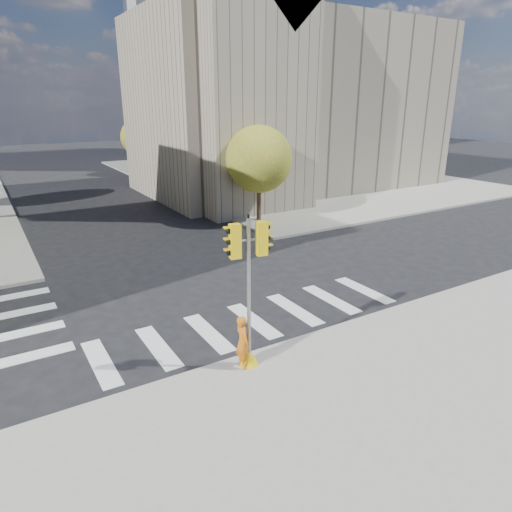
{
  "coord_description": "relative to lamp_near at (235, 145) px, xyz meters",
  "views": [
    {
      "loc": [
        -7.72,
        -14.72,
        7.52
      ],
      "look_at": [
        0.53,
        -1.12,
        2.1
      ],
      "focal_mm": 32.0,
      "sensor_mm": 36.0,
      "label": 1
    }
  ],
  "objects": [
    {
      "name": "tree_re_far",
      "position": [
        -0.5,
        20.0,
        -0.71
      ],
      "size": [
        4.0,
        4.0,
        5.88
      ],
      "color": "#382616",
      "rests_on": "ground"
    },
    {
      "name": "ground",
      "position": [
        -8.0,
        -14.0,
        -4.58
      ],
      "size": [
        160.0,
        160.0,
        0.0
      ],
      "primitive_type": "plane",
      "color": "black",
      "rests_on": "ground"
    },
    {
      "name": "lamp_near",
      "position": [
        0.0,
        0.0,
        0.0
      ],
      "size": [
        0.35,
        0.18,
        8.11
      ],
      "color": "black",
      "rests_on": "sidewalk_far_right"
    },
    {
      "name": "sidewalk_far_right",
      "position": [
        12.0,
        12.0,
        -4.5
      ],
      "size": [
        28.0,
        40.0,
        0.15
      ],
      "primitive_type": "cube",
      "color": "gray",
      "rests_on": "ground"
    },
    {
      "name": "tree_re_near",
      "position": [
        -0.5,
        -4.0,
        -0.53
      ],
      "size": [
        4.2,
        4.2,
        6.16
      ],
      "color": "#382616",
      "rests_on": "ground"
    },
    {
      "name": "sidewalk_near",
      "position": [
        -8.0,
        -25.0,
        -4.5
      ],
      "size": [
        30.0,
        14.0,
        0.15
      ],
      "primitive_type": "cube",
      "color": "gray",
      "rests_on": "ground"
    },
    {
      "name": "tree_re_mid",
      "position": [
        -0.5,
        8.0,
        -0.23
      ],
      "size": [
        4.6,
        4.6,
        6.66
      ],
      "color": "#382616",
      "rests_on": "ground"
    },
    {
      "name": "traffic_signal",
      "position": [
        -9.81,
        -18.6,
        -2.5
      ],
      "size": [
        1.08,
        0.56,
        4.54
      ],
      "rotation": [
        0.0,
        0.0,
        -0.18
      ],
      "color": "#DAB60B",
      "rests_on": "sidewalk_near"
    },
    {
      "name": "office_tower",
      "position": [
        14.0,
        28.0,
        10.42
      ],
      "size": [
        20.0,
        18.0,
        30.0
      ],
      "primitive_type": "cube",
      "color": "#9EA0A3",
      "rests_on": "ground"
    },
    {
      "name": "civic_building",
      "position": [
        7.59,
        5.12,
        2.68
      ],
      "size": [
        26.0,
        16.0,
        19.39
      ],
      "color": "gray",
      "rests_on": "ground"
    },
    {
      "name": "lamp_far",
      "position": [
        0.0,
        14.0,
        0.0
      ],
      "size": [
        0.35,
        0.18,
        8.11
      ],
      "color": "black",
      "rests_on": "sidewalk_far_right"
    },
    {
      "name": "photographer",
      "position": [
        -10.03,
        -18.6,
        -3.62
      ],
      "size": [
        0.42,
        0.61,
        1.61
      ],
      "primitive_type": "imported",
      "rotation": [
        0.0,
        0.0,
        1.5
      ],
      "color": "#C26212",
      "rests_on": "sidewalk_near"
    }
  ]
}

